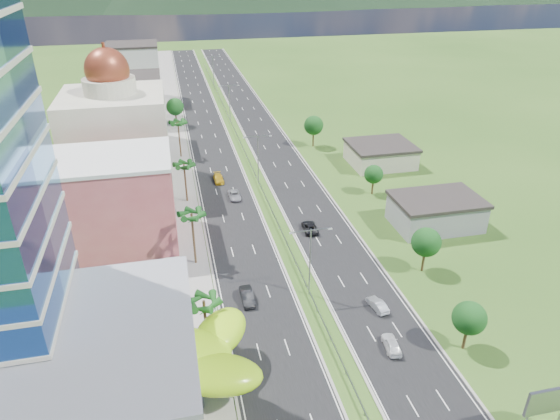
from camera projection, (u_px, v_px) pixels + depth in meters
ground at (330, 341)px, 64.25m from camera, size 500.00×500.00×0.00m
road_left at (206, 129)px, 140.67m from camera, size 11.00×260.00×0.04m
road_right at (259, 126)px, 143.62m from camera, size 11.00×260.00×0.04m
sidewalk_left at (172, 131)px, 138.79m from camera, size 7.00×260.00×0.12m
median_guardrail at (243, 147)px, 126.28m from camera, size 0.10×216.06×0.76m
streetlight_median_b at (310, 255)px, 69.80m from camera, size 6.04×0.25×11.00m
streetlight_median_c at (258, 155)px, 104.42m from camera, size 6.04×0.25×11.00m
streetlight_median_d at (229, 100)px, 143.37m from camera, size 6.04×0.25×11.00m
streetlight_median_e at (213, 68)px, 182.33m from camera, size 6.04×0.25×11.00m
mall_podium at (48, 388)px, 50.23m from camera, size 30.00×24.00×11.00m
lime_canopy at (169, 358)px, 54.56m from camera, size 18.00×15.00×7.40m
pink_shophouse at (112, 202)px, 82.99m from camera, size 20.00×15.00×15.00m
domed_building at (117, 136)px, 101.13m from camera, size 20.00×20.00×28.70m
midrise_grey at (130, 116)px, 124.51m from camera, size 16.00×15.00×16.00m
midrise_beige at (133, 100)px, 144.24m from camera, size 16.00×15.00×13.00m
midrise_white at (135, 74)px, 163.00m from camera, size 16.00×15.00×18.00m
billboard at (549, 402)px, 49.97m from camera, size 5.20×0.35×6.20m
shed_near at (436, 213)px, 90.24m from camera, size 15.00×10.00×5.00m
shed_far at (380, 155)px, 116.74m from camera, size 14.00×12.00×4.40m
palm_tree_b at (204, 304)px, 59.68m from camera, size 3.60×3.60×8.10m
palm_tree_c at (192, 217)px, 76.33m from camera, size 3.60×3.60×9.60m
palm_tree_d at (184, 166)px, 96.68m from camera, size 3.60×3.60×8.60m
palm_tree_e at (178, 124)px, 117.97m from camera, size 3.60×3.60×9.40m
leafy_tree_lfar at (175, 107)px, 140.87m from camera, size 4.90×4.90×8.05m
leafy_tree_ra at (469, 318)px, 60.87m from camera, size 4.20×4.20×6.90m
leafy_tree_rb at (426, 242)px, 75.99m from camera, size 4.55×4.55×7.47m
leafy_tree_rc at (374, 174)px, 101.18m from camera, size 3.85×3.85×6.33m
leafy_tree_rd at (314, 125)px, 125.81m from camera, size 4.90×4.90×8.05m
mountain_ridge at (243, 5)px, 465.57m from camera, size 860.00×140.00×90.00m
car_dark_left at (247, 296)px, 71.17m from camera, size 1.72×4.76×1.56m
car_silver_mid_left at (234, 195)px, 101.00m from camera, size 2.27×4.82×1.33m
car_yellow_far_left at (219, 178)px, 108.35m from camera, size 2.09×4.91×1.41m
car_white_near_right at (392, 344)px, 62.58m from camera, size 2.22×4.45×1.46m
car_silver_right at (377, 305)px, 69.64m from camera, size 2.12×4.29×1.35m
car_dark_far_right at (310, 227)px, 89.25m from camera, size 2.62×5.19×1.41m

